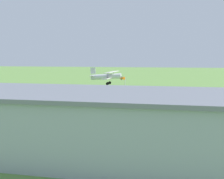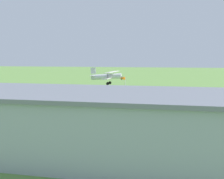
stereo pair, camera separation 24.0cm
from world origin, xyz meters
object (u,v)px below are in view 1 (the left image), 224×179
(person_beside_truck, at_px, (63,108))
(windsock, at_px, (122,80))
(hangar, at_px, (115,124))
(biplane, at_px, (107,76))
(person_by_parked_cars, at_px, (213,114))
(car_blue, at_px, (10,112))

(person_beside_truck, bearing_deg, windsock, -123.93)
(hangar, height_order, biplane, biplane)
(person_by_parked_cars, height_order, person_beside_truck, person_by_parked_cars)
(car_blue, bearing_deg, biplane, -118.93)
(biplane, xyz_separation_m, person_beside_truck, (4.31, 14.07, -4.36))
(car_blue, distance_m, person_beside_truck, 8.21)
(hangar, distance_m, biplane, 33.03)
(person_by_parked_cars, height_order, windsock, windsock)
(person_by_parked_cars, relative_size, windsock, 0.34)
(windsock, bearing_deg, person_by_parked_cars, 142.45)
(person_beside_truck, bearing_deg, person_by_parked_cars, 179.32)
(biplane, distance_m, car_blue, 22.44)
(car_blue, xyz_separation_m, person_beside_truck, (-6.35, -5.20, -0.05))
(hangar, distance_m, person_by_parked_cars, 20.89)
(biplane, height_order, person_beside_truck, biplane)
(windsock, bearing_deg, person_beside_truck, 56.07)
(person_beside_truck, distance_m, windsock, 14.64)
(hangar, xyz_separation_m, windsock, (4.54, -29.59, 1.67))
(car_blue, relative_size, person_by_parked_cars, 2.24)
(biplane, xyz_separation_m, car_blue, (10.65, 19.27, -4.31))
(person_beside_truck, height_order, windsock, windsock)
(car_blue, bearing_deg, hangar, 145.97)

